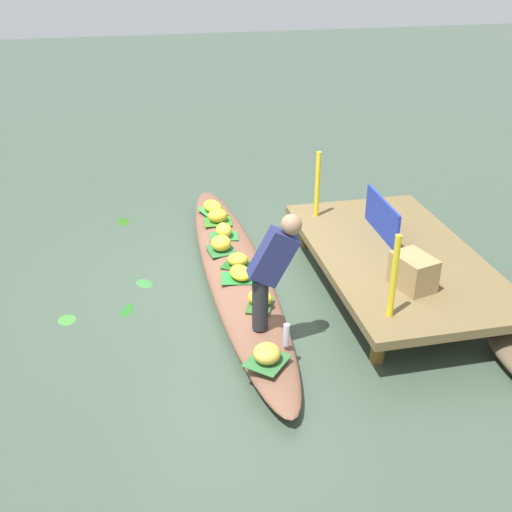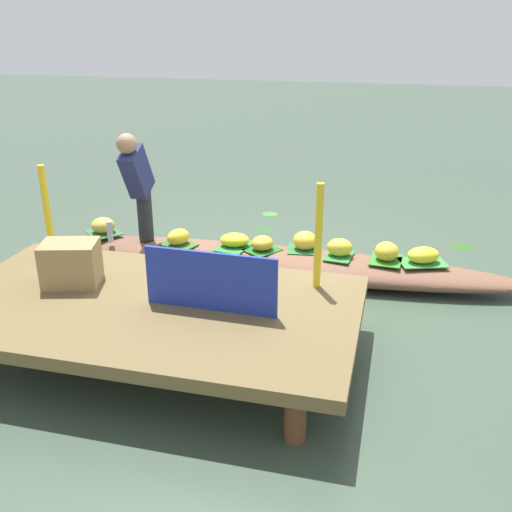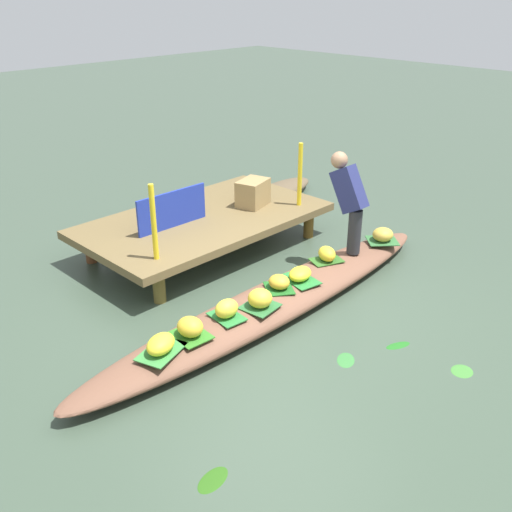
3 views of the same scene
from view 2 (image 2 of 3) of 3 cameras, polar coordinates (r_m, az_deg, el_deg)
name	(u,v)px [view 2 (image 2 of 3)]	position (r m, az deg, el deg)	size (l,w,h in m)	color
canal_water	(269,273)	(6.13, 1.24, -1.65)	(40.00, 40.00, 0.00)	#3A4B3C
dock_platform	(150,309)	(4.58, -10.34, -5.13)	(3.20, 1.80, 0.46)	brown
vendor_boat	(269,262)	(6.08, 1.25, -0.56)	(5.16, 0.72, 0.25)	brown
leaf_mat_0	(386,260)	(5.92, 12.60, -0.37)	(0.37, 0.30, 0.01)	#317623
banana_bunch_0	(387,251)	(5.89, 12.68, 0.45)	(0.26, 0.23, 0.18)	gold
leaf_mat_1	(339,256)	(5.94, 8.15, 0.03)	(0.36, 0.26, 0.01)	#287534
banana_bunch_1	(340,247)	(5.91, 8.19, 0.84)	(0.26, 0.20, 0.18)	yellow
leaf_mat_2	(179,244)	(6.23, -7.58, 1.13)	(0.37, 0.25, 0.01)	#2F5F21
banana_bunch_2	(178,237)	(6.20, -7.62, 1.86)	(0.26, 0.19, 0.17)	yellow
leaf_mat_3	(235,246)	(6.13, -2.10, 0.97)	(0.43, 0.29, 0.01)	#267531
banana_bunch_3	(235,240)	(6.11, -2.11, 1.58)	(0.31, 0.22, 0.14)	yellow
leaf_mat_4	(423,262)	(5.95, 15.98, -0.61)	(0.44, 0.29, 0.01)	#38843C
banana_bunch_4	(423,255)	(5.92, 16.06, 0.09)	(0.32, 0.22, 0.16)	yellow
leaf_mat_5	(305,249)	(6.07, 4.79, 0.68)	(0.34, 0.32, 0.01)	#2A6531
banana_bunch_5	(305,241)	(6.04, 4.82, 1.52)	(0.24, 0.25, 0.19)	yellow
leaf_mat_6	(104,233)	(6.74, -14.67, 2.23)	(0.37, 0.33, 0.01)	#316834
banana_bunch_6	(103,225)	(6.72, -14.74, 2.92)	(0.27, 0.25, 0.17)	gold
leaf_mat_7	(262,250)	(6.03, 0.62, 0.61)	(0.33, 0.29, 0.01)	#1E5D1F
banana_bunch_7	(262,243)	(6.01, 0.63, 1.27)	(0.24, 0.22, 0.15)	gold
vendor_person	(137,180)	(6.16, -11.53, 7.27)	(0.20, 0.51, 1.20)	#28282D
water_bottle	(110,232)	(6.42, -14.11, 2.32)	(0.06, 0.06, 0.23)	silver
market_banner	(210,281)	(4.29, -4.48, -2.49)	(1.01, 0.03, 0.46)	#1F329E
railing_post_west	(318,236)	(4.60, 6.13, 1.92)	(0.06, 0.06, 0.86)	yellow
railing_post_east	(47,213)	(5.45, -19.75, 3.95)	(0.06, 0.06, 0.86)	yellow
produce_crate	(71,263)	(4.95, -17.66, -0.69)	(0.44, 0.32, 0.36)	#977B4C
drifting_plant_0	(462,247)	(7.24, 19.56, 0.88)	(0.29, 0.16, 0.01)	#295A15
drifting_plant_1	(263,229)	(7.39, 0.69, 2.62)	(0.27, 0.10, 0.01)	#1E651D
drifting_plant_2	(304,239)	(7.08, 4.68, 1.67)	(0.25, 0.16, 0.01)	#327233
drifting_plant_3	(270,214)	(7.99, 1.38, 4.16)	(0.22, 0.20, 0.01)	#3B7C30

